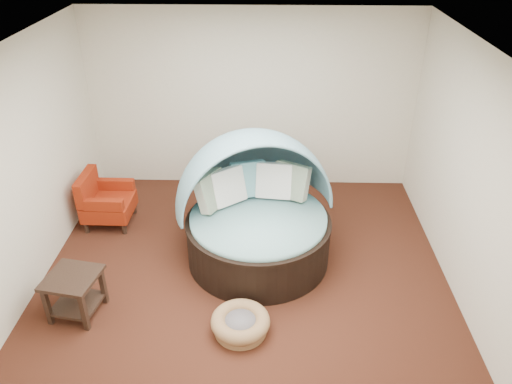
{
  "coord_description": "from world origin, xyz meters",
  "views": [
    {
      "loc": [
        0.28,
        -4.77,
        4.05
      ],
      "look_at": [
        0.12,
        0.6,
        0.9
      ],
      "focal_mm": 35.0,
      "sensor_mm": 36.0,
      "label": 1
    }
  ],
  "objects_px": {
    "canopy_daybed": "(256,203)",
    "pet_basket": "(240,323)",
    "red_armchair": "(105,201)",
    "side_table": "(74,289)"
  },
  "relations": [
    {
      "from": "canopy_daybed",
      "to": "red_armchair",
      "type": "relative_size",
      "value": 2.92
    },
    {
      "from": "red_armchair",
      "to": "side_table",
      "type": "relative_size",
      "value": 1.24
    },
    {
      "from": "side_table",
      "to": "canopy_daybed",
      "type": "bearing_deg",
      "value": 30.35
    },
    {
      "from": "canopy_daybed",
      "to": "pet_basket",
      "type": "distance_m",
      "value": 1.55
    },
    {
      "from": "canopy_daybed",
      "to": "pet_basket",
      "type": "bearing_deg",
      "value": -111.15
    },
    {
      "from": "pet_basket",
      "to": "canopy_daybed",
      "type": "bearing_deg",
      "value": 84.7
    },
    {
      "from": "pet_basket",
      "to": "side_table",
      "type": "distance_m",
      "value": 1.88
    },
    {
      "from": "canopy_daybed",
      "to": "pet_basket",
      "type": "height_order",
      "value": "canopy_daybed"
    },
    {
      "from": "pet_basket",
      "to": "side_table",
      "type": "height_order",
      "value": "side_table"
    },
    {
      "from": "side_table",
      "to": "red_armchair",
      "type": "bearing_deg",
      "value": 96.14
    }
  ]
}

